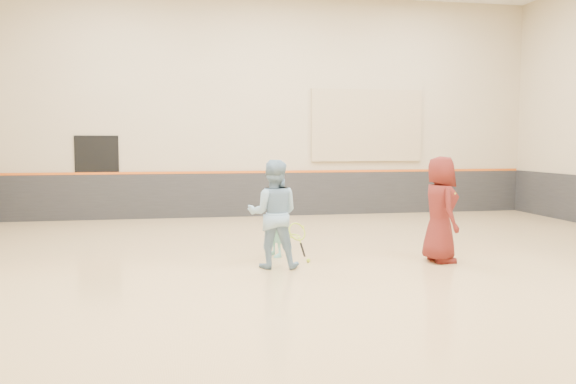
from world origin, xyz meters
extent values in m
cube|color=tan|center=(0.00, 0.00, -0.10)|extent=(15.00, 12.00, 0.20)
cube|color=#BEAC8B|center=(0.00, 6.01, 3.00)|extent=(15.00, 0.02, 6.00)
cube|color=#232326|center=(0.00, 5.97, 0.60)|extent=(14.90, 0.04, 1.20)
cube|color=#D85914|center=(0.00, 5.96, 1.22)|extent=(14.90, 0.03, 0.06)
cube|color=tan|center=(2.80, 5.95, 2.50)|extent=(3.20, 0.08, 2.00)
cube|color=black|center=(-4.50, 5.98, 1.10)|extent=(1.10, 0.05, 2.20)
imported|color=#74CAC0|center=(-0.68, 0.48, 0.69)|extent=(0.49, 0.59, 1.38)
imported|color=#84ACCC|center=(-0.85, -0.40, 0.87)|extent=(0.96, 0.82, 1.74)
imported|color=#5D1A16|center=(1.98, -0.46, 0.89)|extent=(0.59, 0.89, 1.79)
sphere|color=#C9ED37|center=(-0.22, -0.14, 0.03)|extent=(0.07, 0.07, 0.07)
sphere|color=#D0E134|center=(2.14, -0.65, 1.17)|extent=(0.07, 0.07, 0.07)
sphere|color=#CADA32|center=(0.46, 3.58, 0.03)|extent=(0.07, 0.07, 0.07)
camera|label=1|loc=(-2.22, -9.24, 2.01)|focal=35.00mm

